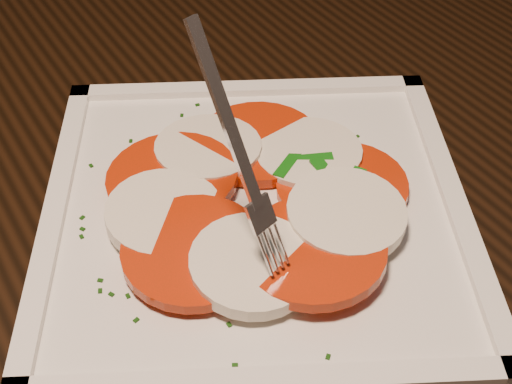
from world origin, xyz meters
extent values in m
cube|color=black|center=(-0.29, -0.19, 0.73)|extent=(1.27, 0.91, 0.04)
cylinder|color=black|center=(0.22, 0.20, 0.35)|extent=(0.06, 0.06, 0.71)
cube|color=black|center=(-0.25, 0.49, 0.45)|extent=(0.48, 0.48, 0.04)
cylinder|color=black|center=(-0.40, 0.28, 0.21)|extent=(0.04, 0.04, 0.41)
cylinder|color=black|center=(-0.04, 0.34, 0.21)|extent=(0.04, 0.04, 0.41)
cylinder|color=black|center=(-0.10, 0.70, 0.21)|extent=(0.04, 0.04, 0.41)
cube|color=white|center=(-0.23, -0.23, 0.76)|extent=(0.38, 0.38, 0.01)
cylinder|color=#BD2004|center=(-0.17, -0.24, 0.77)|extent=(0.09, 0.09, 0.01)
cylinder|color=white|center=(-0.18, -0.20, 0.77)|extent=(0.08, 0.08, 0.01)
cylinder|color=#BD2004|center=(-0.20, -0.18, 0.77)|extent=(0.09, 0.09, 0.01)
cylinder|color=white|center=(-0.24, -0.17, 0.77)|extent=(0.08, 0.08, 0.02)
cylinder|color=#BD2004|center=(-0.28, -0.19, 0.77)|extent=(0.09, 0.09, 0.01)
cylinder|color=white|center=(-0.30, -0.22, 0.78)|extent=(0.08, 0.08, 0.02)
cylinder|color=#BD2004|center=(-0.29, -0.26, 0.78)|extent=(0.09, 0.09, 0.01)
cylinder|color=white|center=(-0.26, -0.29, 0.78)|extent=(0.08, 0.08, 0.02)
cylinder|color=#BD2004|center=(-0.22, -0.29, 0.78)|extent=(0.09, 0.09, 0.01)
cylinder|color=white|center=(-0.19, -0.28, 0.78)|extent=(0.08, 0.08, 0.01)
cube|color=#126110|center=(-0.22, -0.29, 0.78)|extent=(0.03, 0.04, 0.00)
cube|color=#126110|center=(-0.18, -0.21, 0.78)|extent=(0.03, 0.02, 0.00)
cube|color=#126110|center=(-0.17, -0.25, 0.78)|extent=(0.04, 0.03, 0.00)
cube|color=#126110|center=(-0.18, -0.25, 0.78)|extent=(0.02, 0.03, 0.00)
cube|color=#126110|center=(-0.18, -0.23, 0.78)|extent=(0.01, 0.03, 0.01)
cube|color=#126110|center=(-0.19, -0.21, 0.78)|extent=(0.04, 0.03, 0.00)
cube|color=#126110|center=(-0.26, -0.28, 0.78)|extent=(0.03, 0.03, 0.01)
cube|color=#126110|center=(-0.25, -0.27, 0.78)|extent=(0.03, 0.04, 0.00)
cube|color=#10380A|center=(-0.35, -0.20, 0.77)|extent=(0.00, 0.00, 0.00)
cube|color=#10380A|center=(-0.17, -0.13, 0.77)|extent=(0.00, 0.00, 0.00)
cube|color=#10380A|center=(-0.35, -0.26, 0.77)|extent=(0.00, 0.00, 0.00)
cube|color=#10380A|center=(-0.34, -0.29, 0.77)|extent=(0.00, 0.00, 0.00)
cube|color=#10380A|center=(-0.29, -0.12, 0.77)|extent=(0.00, 0.00, 0.00)
cube|color=#10380A|center=(-0.33, -0.22, 0.77)|extent=(0.00, 0.00, 0.00)
cube|color=#10380A|center=(-0.33, -0.25, 0.77)|extent=(0.00, 0.00, 0.00)
cube|color=#10380A|center=(-0.25, -0.36, 0.77)|extent=(0.00, 0.00, 0.00)
cube|color=#10380A|center=(-0.34, -0.27, 0.77)|extent=(0.00, 0.00, 0.00)
cube|color=#10380A|center=(-0.20, -0.13, 0.77)|extent=(0.00, 0.00, 0.00)
cube|color=#10380A|center=(-0.34, -0.19, 0.77)|extent=(0.00, 0.00, 0.00)
cube|color=#10380A|center=(-0.26, -0.32, 0.77)|extent=(0.00, 0.00, 0.00)
cube|color=#10380A|center=(-0.20, -0.12, 0.77)|extent=(0.00, 0.00, 0.00)
cube|color=#10380A|center=(-0.23, -0.33, 0.77)|extent=(0.00, 0.00, 0.00)
cube|color=#10380A|center=(-0.35, -0.25, 0.77)|extent=(0.00, 0.00, 0.00)
cube|color=#10380A|center=(-0.35, -0.20, 0.77)|extent=(0.00, 0.00, 0.00)
cube|color=#10380A|center=(-0.17, -0.13, 0.77)|extent=(0.00, 0.00, 0.00)
cube|color=#10380A|center=(-0.25, -0.13, 0.77)|extent=(0.00, 0.00, 0.00)
cube|color=#10380A|center=(-0.13, -0.20, 0.77)|extent=(0.00, 0.00, 0.00)
cube|color=#10380A|center=(-0.29, -0.31, 0.77)|extent=(0.00, 0.00, 0.00)
cube|color=#10380A|center=(-0.24, -0.11, 0.77)|extent=(0.00, 0.00, 0.00)
cube|color=#10380A|center=(-0.22, -0.10, 0.77)|extent=(0.00, 0.00, 0.00)
cube|color=#10380A|center=(-0.30, -0.34, 0.77)|extent=(0.00, 0.00, 0.00)
cube|color=#10380A|center=(-0.32, -0.14, 0.77)|extent=(0.00, 0.00, 0.00)
cube|color=#10380A|center=(-0.19, -0.14, 0.77)|extent=(0.00, 0.00, 0.00)
cube|color=#10380A|center=(-0.35, -0.25, 0.77)|extent=(0.00, 0.00, 0.00)
camera|label=1|loc=(-0.39, -0.55, 1.11)|focal=50.00mm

